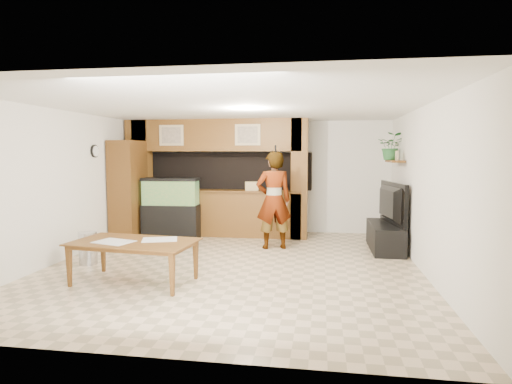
% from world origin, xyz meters
% --- Properties ---
extents(floor, '(6.50, 6.50, 0.00)m').
position_xyz_m(floor, '(0.00, 0.00, 0.00)').
color(floor, '#CAAF8C').
rests_on(floor, ground).
extents(ceiling, '(6.50, 6.50, 0.00)m').
position_xyz_m(ceiling, '(0.00, 0.00, 2.60)').
color(ceiling, white).
rests_on(ceiling, wall_back).
extents(wall_back, '(6.00, 0.00, 6.00)m').
position_xyz_m(wall_back, '(0.00, 3.25, 1.30)').
color(wall_back, silver).
rests_on(wall_back, floor).
extents(wall_left, '(0.00, 6.50, 6.50)m').
position_xyz_m(wall_left, '(-3.00, 0.00, 1.30)').
color(wall_left, silver).
rests_on(wall_left, floor).
extents(wall_right, '(0.00, 6.50, 6.50)m').
position_xyz_m(wall_right, '(3.00, 0.00, 1.30)').
color(wall_right, silver).
rests_on(wall_right, floor).
extents(partition, '(4.20, 0.99, 2.60)m').
position_xyz_m(partition, '(-0.95, 2.64, 1.31)').
color(partition, brown).
rests_on(partition, floor).
extents(wall_clock, '(0.05, 0.25, 0.25)m').
position_xyz_m(wall_clock, '(-2.97, 1.00, 1.90)').
color(wall_clock, black).
rests_on(wall_clock, wall_left).
extents(wall_shelf, '(0.25, 0.90, 0.04)m').
position_xyz_m(wall_shelf, '(2.85, 1.95, 1.70)').
color(wall_shelf, brown).
rests_on(wall_shelf, wall_right).
extents(pantry_cabinet, '(0.53, 0.87, 2.13)m').
position_xyz_m(pantry_cabinet, '(-2.70, 1.85, 1.06)').
color(pantry_cabinet, brown).
rests_on(pantry_cabinet, floor).
extents(trash_can, '(0.30, 0.30, 0.55)m').
position_xyz_m(trash_can, '(-2.43, -0.28, 0.27)').
color(trash_can, '#B2B2B7').
rests_on(trash_can, floor).
extents(aquarium, '(1.20, 0.45, 1.33)m').
position_xyz_m(aquarium, '(-1.78, 1.95, 0.65)').
color(aquarium, black).
rests_on(aquarium, floor).
extents(tv_stand, '(0.55, 1.51, 0.50)m').
position_xyz_m(tv_stand, '(2.65, 1.60, 0.25)').
color(tv_stand, black).
rests_on(tv_stand, floor).
extents(television, '(0.40, 1.41, 0.80)m').
position_xyz_m(television, '(2.65, 1.60, 0.91)').
color(television, black).
rests_on(television, tv_stand).
extents(photo_frame, '(0.04, 0.14, 0.18)m').
position_xyz_m(photo_frame, '(2.85, 1.74, 1.81)').
color(photo_frame, tan).
rests_on(photo_frame, wall_shelf).
extents(potted_plant, '(0.60, 0.55, 0.55)m').
position_xyz_m(potted_plant, '(2.82, 2.26, 2.00)').
color(potted_plant, '#296833').
rests_on(potted_plant, wall_shelf).
extents(person, '(0.80, 0.64, 1.90)m').
position_xyz_m(person, '(0.51, 1.39, 0.95)').
color(person, '#A7825B').
rests_on(person, floor).
extents(microphone, '(0.03, 0.10, 0.15)m').
position_xyz_m(microphone, '(0.56, 1.23, 1.94)').
color(microphone, black).
rests_on(microphone, person).
extents(dining_table, '(1.82, 1.14, 0.61)m').
position_xyz_m(dining_table, '(-1.22, -1.17, 0.30)').
color(dining_table, brown).
rests_on(dining_table, floor).
extents(newspaper_a, '(0.60, 0.51, 0.01)m').
position_xyz_m(newspaper_a, '(-1.47, -1.24, 0.61)').
color(newspaper_a, silver).
rests_on(newspaper_a, dining_table).
extents(newspaper_b, '(0.58, 0.49, 0.01)m').
position_xyz_m(newspaper_b, '(-0.88, -0.99, 0.61)').
color(newspaper_b, silver).
rests_on(newspaper_b, dining_table).
extents(counter_box, '(0.32, 0.25, 0.19)m').
position_xyz_m(counter_box, '(-0.10, 2.45, 1.14)').
color(counter_box, tan).
rests_on(counter_box, partition).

